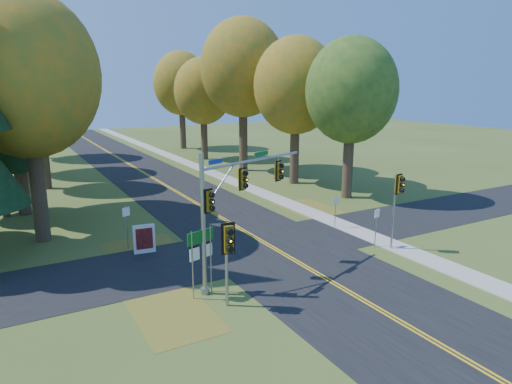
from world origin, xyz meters
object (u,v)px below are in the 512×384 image
east_signal_pole (398,193)px  info_kiosk (144,239)px  traffic_mast (231,198)px  route_sign_cluster (201,249)px

east_signal_pole → info_kiosk: 14.06m
traffic_mast → info_kiosk: bearing=94.0°
east_signal_pole → info_kiosk: bearing=144.9°
traffic_mast → info_kiosk: traffic_mast is taller
info_kiosk → route_sign_cluster: bearing=-75.7°
traffic_mast → info_kiosk: size_ratio=4.04×
east_signal_pole → route_sign_cluster: 11.60m
traffic_mast → route_sign_cluster: traffic_mast is taller
east_signal_pole → route_sign_cluster: east_signal_pole is taller
route_sign_cluster → info_kiosk: route_sign_cluster is taller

